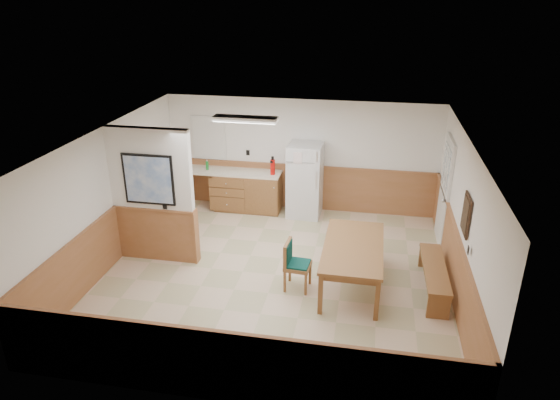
% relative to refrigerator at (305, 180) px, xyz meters
% --- Properties ---
extents(ground, '(6.00, 6.00, 0.00)m').
position_rel_refrigerator_xyz_m(ground, '(-0.15, -2.63, -0.81)').
color(ground, beige).
rests_on(ground, ground).
extents(ceiling, '(6.00, 6.00, 0.02)m').
position_rel_refrigerator_xyz_m(ceiling, '(-0.15, -2.63, 1.69)').
color(ceiling, silver).
rests_on(ceiling, back_wall).
extents(back_wall, '(6.00, 0.02, 2.50)m').
position_rel_refrigerator_xyz_m(back_wall, '(-0.15, 0.37, 0.44)').
color(back_wall, white).
rests_on(back_wall, ground).
extents(right_wall, '(0.02, 6.00, 2.50)m').
position_rel_refrigerator_xyz_m(right_wall, '(2.85, -2.63, 0.44)').
color(right_wall, white).
rests_on(right_wall, ground).
extents(left_wall, '(0.02, 6.00, 2.50)m').
position_rel_refrigerator_xyz_m(left_wall, '(-3.15, -2.63, 0.44)').
color(left_wall, white).
rests_on(left_wall, ground).
extents(wainscot_back, '(6.00, 0.04, 1.00)m').
position_rel_refrigerator_xyz_m(wainscot_back, '(-0.15, 0.35, -0.31)').
color(wainscot_back, '#A26641').
rests_on(wainscot_back, ground).
extents(wainscot_right, '(0.04, 6.00, 1.00)m').
position_rel_refrigerator_xyz_m(wainscot_right, '(2.83, -2.63, -0.31)').
color(wainscot_right, '#A26641').
rests_on(wainscot_right, ground).
extents(wainscot_left, '(0.04, 6.00, 1.00)m').
position_rel_refrigerator_xyz_m(wainscot_left, '(-3.13, -2.63, -0.31)').
color(wainscot_left, '#A26641').
rests_on(wainscot_left, ground).
extents(partition_wall, '(1.50, 0.20, 2.50)m').
position_rel_refrigerator_xyz_m(partition_wall, '(-2.40, -2.43, 0.42)').
color(partition_wall, white).
rests_on(partition_wall, ground).
extents(kitchen_counter, '(2.20, 0.61, 1.00)m').
position_rel_refrigerator_xyz_m(kitchen_counter, '(-1.36, 0.05, -0.35)').
color(kitchen_counter, brown).
rests_on(kitchen_counter, ground).
extents(exterior_door, '(0.07, 1.02, 2.15)m').
position_rel_refrigerator_xyz_m(exterior_door, '(2.81, -0.73, 0.24)').
color(exterior_door, white).
rests_on(exterior_door, ground).
extents(kitchen_window, '(0.80, 0.04, 1.00)m').
position_rel_refrigerator_xyz_m(kitchen_window, '(-2.25, 0.35, 0.74)').
color(kitchen_window, white).
rests_on(kitchen_window, back_wall).
extents(wall_painting, '(0.04, 0.50, 0.60)m').
position_rel_refrigerator_xyz_m(wall_painting, '(2.81, -2.93, 0.74)').
color(wall_painting, '#332114').
rests_on(wall_painting, right_wall).
extents(fluorescent_fixture, '(1.20, 0.30, 0.09)m').
position_rel_refrigerator_xyz_m(fluorescent_fixture, '(-0.95, -1.33, 1.63)').
color(fluorescent_fixture, white).
rests_on(fluorescent_fixture, ceiling).
extents(refrigerator, '(0.74, 0.73, 1.63)m').
position_rel_refrigerator_xyz_m(refrigerator, '(0.00, 0.00, 0.00)').
color(refrigerator, silver).
rests_on(refrigerator, ground).
extents(dining_table, '(0.99, 1.95, 0.75)m').
position_rel_refrigerator_xyz_m(dining_table, '(1.18, -2.70, -0.15)').
color(dining_table, brown).
rests_on(dining_table, ground).
extents(dining_bench, '(0.37, 1.65, 0.45)m').
position_rel_refrigerator_xyz_m(dining_bench, '(2.52, -2.63, -0.47)').
color(dining_bench, brown).
rests_on(dining_bench, ground).
extents(dining_chair, '(0.60, 0.44, 0.85)m').
position_rel_refrigerator_xyz_m(dining_chair, '(0.21, -2.96, -0.32)').
color(dining_chair, brown).
rests_on(dining_chair, ground).
extents(fire_extinguisher, '(0.13, 0.13, 0.41)m').
position_rel_refrigerator_xyz_m(fire_extinguisher, '(-0.72, 0.00, 0.27)').
color(fire_extinguisher, red).
rests_on(fire_extinguisher, kitchen_counter).
extents(soap_bottle, '(0.07, 0.07, 0.20)m').
position_rel_refrigerator_xyz_m(soap_bottle, '(-2.22, 0.04, 0.19)').
color(soap_bottle, '#178229').
rests_on(soap_bottle, kitchen_counter).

